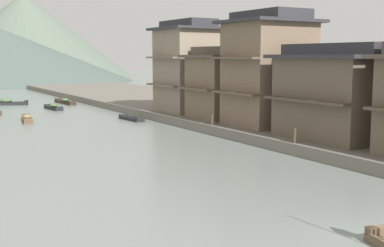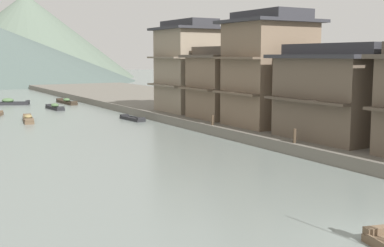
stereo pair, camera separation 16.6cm
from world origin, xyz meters
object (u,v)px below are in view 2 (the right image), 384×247
(boat_midriver_drifting, at_px, (8,103))
(mooring_post_dock_far, at_px, (213,120))
(house_waterfront_far, at_px, (189,67))
(house_waterfront_tall, at_px, (269,70))
(boat_moored_nearest, at_px, (55,107))
(boat_midriver_upstream, at_px, (28,119))
(house_waterfront_second, at_px, (340,93))
(boat_moored_far, at_px, (132,119))
(boat_moored_second, at_px, (67,102))
(mooring_post_dock_mid, at_px, (295,136))
(house_waterfront_narrow, at_px, (221,83))

(boat_midriver_drifting, bearing_deg, mooring_post_dock_far, -74.13)
(house_waterfront_far, bearing_deg, house_waterfront_tall, -88.13)
(boat_moored_nearest, distance_m, boat_midriver_upstream, 10.89)
(boat_moored_nearest, height_order, house_waterfront_second, house_waterfront_second)
(boat_midriver_upstream, xyz_separation_m, house_waterfront_far, (14.14, -5.43, 4.81))
(house_waterfront_second, relative_size, house_waterfront_tall, 0.90)
(boat_moored_nearest, xyz_separation_m, boat_moored_far, (3.80, -13.44, -0.11))
(house_waterfront_second, bearing_deg, house_waterfront_tall, 89.43)
(boat_moored_nearest, distance_m, boat_moored_second, 6.99)
(mooring_post_dock_mid, relative_size, mooring_post_dock_far, 1.11)
(house_waterfront_far, xyz_separation_m, mooring_post_dock_mid, (-3.36, -19.08, -3.86))
(boat_midriver_upstream, xyz_separation_m, house_waterfront_second, (14.45, -24.59, 3.49))
(house_waterfront_second, xyz_separation_m, house_waterfront_narrow, (-0.54, 13.10, 0.02))
(house_waterfront_far, bearing_deg, boat_moored_nearest, 121.04)
(boat_moored_nearest, bearing_deg, house_waterfront_tall, -70.61)
(boat_moored_far, bearing_deg, mooring_post_dock_mid, -84.73)
(boat_midriver_drifting, distance_m, boat_midriver_upstream, 17.98)
(boat_moored_second, xyz_separation_m, house_waterfront_second, (6.21, -40.47, 3.50))
(boat_moored_far, bearing_deg, boat_midriver_drifting, 108.97)
(mooring_post_dock_far, bearing_deg, boat_midriver_drifting, 105.87)
(boat_moored_second, relative_size, house_waterfront_narrow, 0.93)
(house_waterfront_narrow, distance_m, mooring_post_dock_far, 5.42)
(boat_midriver_upstream, height_order, house_waterfront_second, house_waterfront_second)
(mooring_post_dock_far, bearing_deg, house_waterfront_narrow, 48.72)
(boat_moored_second, xyz_separation_m, mooring_post_dock_mid, (2.54, -40.39, 0.96))
(mooring_post_dock_mid, bearing_deg, mooring_post_dock_far, 90.00)
(boat_moored_nearest, distance_m, house_waterfront_tall, 28.91)
(house_waterfront_tall, relative_size, house_waterfront_far, 1.00)
(house_waterfront_second, bearing_deg, boat_midriver_upstream, 120.44)
(boat_midriver_upstream, height_order, mooring_post_dock_mid, mooring_post_dock_mid)
(mooring_post_dock_mid, bearing_deg, house_waterfront_second, -1.16)
(boat_moored_far, bearing_deg, boat_midriver_upstream, 156.85)
(house_waterfront_tall, bearing_deg, mooring_post_dock_far, 149.76)
(house_waterfront_second, bearing_deg, house_waterfront_narrow, 92.35)
(boat_midriver_drifting, height_order, mooring_post_dock_far, mooring_post_dock_far)
(boat_moored_second, relative_size, mooring_post_dock_mid, 6.38)
(house_waterfront_far, height_order, mooring_post_dock_mid, house_waterfront_far)
(boat_moored_second, xyz_separation_m, house_waterfront_tall, (6.28, -33.12, 4.82))
(boat_midriver_drifting, xyz_separation_m, mooring_post_dock_mid, (9.38, -42.44, 0.89))
(house_waterfront_second, height_order, mooring_post_dock_mid, house_waterfront_second)
(boat_moored_far, bearing_deg, mooring_post_dock_far, -80.36)
(boat_moored_nearest, height_order, boat_moored_second, boat_moored_second)
(boat_moored_far, distance_m, mooring_post_dock_far, 11.47)
(boat_moored_nearest, xyz_separation_m, mooring_post_dock_far, (5.72, -24.71, 0.89))
(boat_moored_far, xyz_separation_m, boat_midriver_drifting, (-7.46, 21.71, 0.15))
(mooring_post_dock_mid, bearing_deg, house_waterfront_narrow, 76.48)
(boat_midriver_drifting, bearing_deg, house_waterfront_tall, -69.54)
(house_waterfront_narrow, height_order, house_waterfront_far, house_waterfront_far)
(house_waterfront_far, bearing_deg, mooring_post_dock_mid, -99.98)
(house_waterfront_second, xyz_separation_m, mooring_post_dock_mid, (-3.67, 0.07, -2.55))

